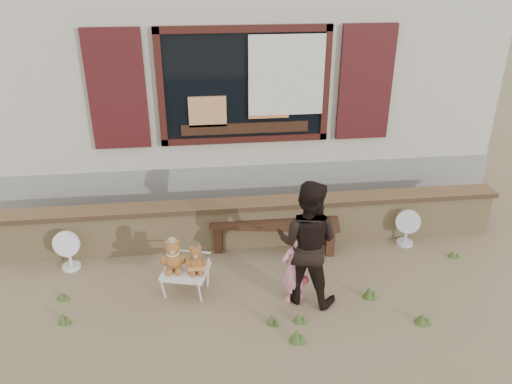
{
  "coord_description": "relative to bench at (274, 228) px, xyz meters",
  "views": [
    {
      "loc": [
        -0.7,
        -5.16,
        3.76
      ],
      "look_at": [
        0.0,
        0.6,
        1.0
      ],
      "focal_mm": 35.0,
      "sensor_mm": 36.0,
      "label": 1
    }
  ],
  "objects": [
    {
      "name": "ground",
      "position": [
        -0.28,
        -0.79,
        -0.33
      ],
      "size": [
        80.0,
        80.0,
        0.0
      ],
      "primitive_type": "plane",
      "color": "brown",
      "rests_on": "ground"
    },
    {
      "name": "shopfront",
      "position": [
        -0.28,
        3.69,
        1.67
      ],
      "size": [
        8.04,
        5.13,
        4.0
      ],
      "color": "gray",
      "rests_on": "ground"
    },
    {
      "name": "brick_wall",
      "position": [
        -0.28,
        0.21,
        0.01
      ],
      "size": [
        7.1,
        0.36,
        0.67
      ],
      "color": "tan",
      "rests_on": "ground"
    },
    {
      "name": "bench",
      "position": [
        0.0,
        0.0,
        0.0
      ],
      "size": [
        1.81,
        0.67,
        0.45
      ],
      "rotation": [
        0.0,
        0.0,
        -0.17
      ],
      "color": "#321D11",
      "rests_on": "ground"
    },
    {
      "name": "folding_chair",
      "position": [
        -1.22,
        -0.86,
        -0.04
      ],
      "size": [
        0.64,
        0.59,
        0.33
      ],
      "rotation": [
        0.0,
        0.0,
        -0.27
      ],
      "color": "silver",
      "rests_on": "ground"
    },
    {
      "name": "teddy_bear_left",
      "position": [
        -1.36,
        -0.82,
        0.2
      ],
      "size": [
        0.37,
        0.34,
        0.42
      ],
      "primitive_type": null,
      "rotation": [
        0.0,
        0.0,
        -0.27
      ],
      "color": "brown",
      "rests_on": "folding_chair"
    },
    {
      "name": "teddy_bear_right",
      "position": [
        -1.09,
        -0.89,
        0.18
      ],
      "size": [
        0.32,
        0.29,
        0.36
      ],
      "primitive_type": null,
      "rotation": [
        0.0,
        0.0,
        -0.27
      ],
      "color": "brown",
      "rests_on": "folding_chair"
    },
    {
      "name": "child",
      "position": [
        0.05,
        -1.18,
        0.13
      ],
      "size": [
        0.39,
        0.31,
        0.93
      ],
      "primitive_type": "imported",
      "rotation": [
        0.0,
        0.0,
        3.44
      ],
      "color": "pink",
      "rests_on": "ground"
    },
    {
      "name": "adult",
      "position": [
        0.2,
        -1.14,
        0.44
      ],
      "size": [
        0.93,
        0.86,
        1.55
      ],
      "primitive_type": "imported",
      "rotation": [
        0.0,
        0.0,
        2.68
      ],
      "color": "black",
      "rests_on": "ground"
    },
    {
      "name": "fan_left",
      "position": [
        -2.75,
        -0.14,
        -0.05
      ],
      "size": [
        0.36,
        0.24,
        0.56
      ],
      "rotation": [
        0.0,
        0.0,
        -0.13
      ],
      "color": "white",
      "rests_on": "ground"
    },
    {
      "name": "fan_right",
      "position": [
        1.89,
        -0.1,
        -0.05
      ],
      "size": [
        0.36,
        0.23,
        0.56
      ],
      "rotation": [
        0.0,
        0.0,
        -0.35
      ],
      "color": "silver",
      "rests_on": "ground"
    },
    {
      "name": "grass_tufts",
      "position": [
        0.06,
        -1.42,
        -0.27
      ],
      "size": [
        5.27,
        1.53,
        0.16
      ],
      "color": "#3B5321",
      "rests_on": "ground"
    }
  ]
}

